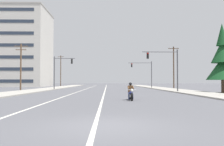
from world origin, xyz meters
name	(u,v)px	position (x,y,z in m)	size (l,w,h in m)	color
ground_plane	(103,126)	(0.00, 0.00, 0.00)	(400.00, 400.00, 0.00)	#515156
lane_stripe_center	(106,89)	(-0.28, 45.00, 0.00)	(0.16, 100.00, 0.01)	beige
lane_stripe_left	(87,89)	(-4.26, 45.00, 0.00)	(0.16, 100.00, 0.01)	beige
sidewalk_kerb_right	(166,89)	(11.65, 40.00, 0.07)	(4.40, 110.00, 0.14)	#9E998E
sidewalk_kerb_left	(47,89)	(-11.65, 40.00, 0.07)	(4.40, 110.00, 0.14)	#9E998E
motorcycle_with_rider	(131,93)	(2.05, 11.77, 0.59)	(0.70, 2.19, 1.46)	black
traffic_signal_near_right	(167,64)	(8.85, 27.40, 4.12)	(5.20, 0.37, 6.20)	#47474C
traffic_signal_near_left	(60,68)	(-8.69, 37.85, 4.03)	(3.89, 0.43, 6.20)	#47474C
traffic_signal_mid_right	(145,70)	(8.74, 48.75, 4.13)	(5.46, 0.46, 6.20)	#47474C
utility_pole_left_near	(21,65)	(-15.25, 35.75, 4.47)	(2.39, 0.26, 8.23)	brown
utility_pole_right_far	(174,67)	(14.17, 43.82, 4.69)	(2.24, 0.26, 8.94)	#4C3828
utility_pole_left_far	(61,70)	(-14.75, 70.72, 5.09)	(1.87, 0.26, 9.81)	#4C3828
conifer_tree_right_verge_near	(222,61)	(15.64, 24.57, 4.33)	(4.29, 4.29, 9.44)	#4C3828
apartment_building_far_left_block	(10,48)	(-29.62, 67.93, 11.73)	(22.89, 16.71, 23.46)	beige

